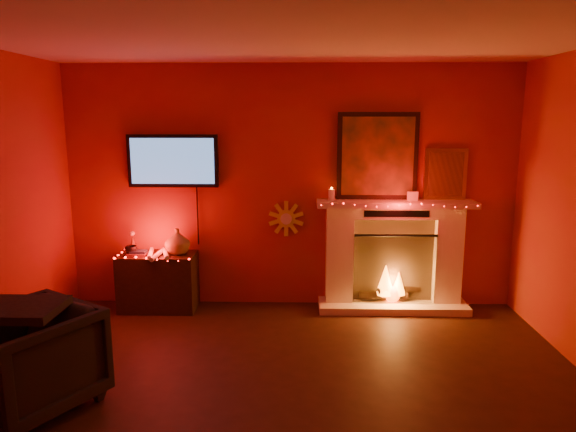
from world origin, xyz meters
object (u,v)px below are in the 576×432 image
(console_table, at_px, (159,277))
(armchair, at_px, (30,360))
(tv, at_px, (173,161))
(fireplace, at_px, (393,245))
(sunburst_clock, at_px, (286,219))

(console_table, xyz_separation_m, armchair, (-0.40, -2.02, 0.01))
(tv, xyz_separation_m, console_table, (-0.16, -0.19, -1.28))
(fireplace, bearing_deg, sunburst_clock, 175.63)
(sunburst_clock, relative_size, console_table, 0.43)
(sunburst_clock, bearing_deg, armchair, -129.04)
(tv, xyz_separation_m, armchair, (-0.56, -2.21, -1.27))
(armchair, bearing_deg, fireplace, 67.81)
(sunburst_clock, height_order, console_table, sunburst_clock)
(fireplace, relative_size, sunburst_clock, 5.45)
(sunburst_clock, xyz_separation_m, armchair, (-1.81, -2.24, -0.62))
(sunburst_clock, height_order, armchair, sunburst_clock)
(tv, height_order, console_table, tv)
(fireplace, bearing_deg, console_table, -177.15)
(tv, height_order, sunburst_clock, tv)
(tv, xyz_separation_m, sunburst_clock, (1.25, 0.03, -0.65))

